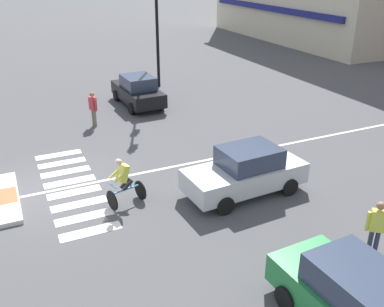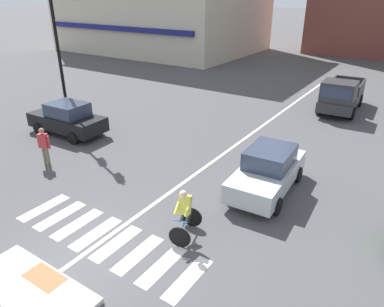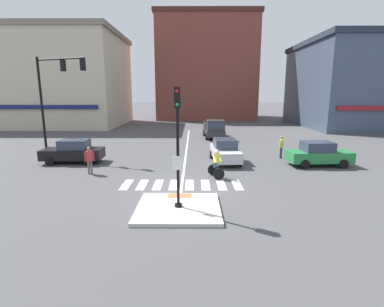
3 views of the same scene
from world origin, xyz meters
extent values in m
plane|color=#474749|center=(0.00, 0.00, 0.00)|extent=(300.00, 300.00, 0.00)
cube|color=beige|center=(0.00, -2.58, 0.07)|extent=(3.48, 3.32, 0.15)
cube|color=#DB5B38|center=(0.00, -1.28, 0.15)|extent=(1.10, 0.60, 0.01)
cylinder|color=black|center=(0.00, -2.58, 0.21)|extent=(0.32, 0.32, 0.12)
cylinder|color=black|center=(0.00, -2.58, 2.24)|extent=(0.12, 0.12, 3.93)
cube|color=white|center=(0.00, -2.66, 2.04)|extent=(0.44, 0.03, 0.56)
cube|color=black|center=(0.00, -2.58, 4.62)|extent=(0.24, 0.28, 0.84)
sphere|color=red|center=(0.00, -2.74, 4.87)|extent=(0.12, 0.12, 0.12)
sphere|color=green|center=(0.00, -2.74, 4.37)|extent=(0.12, 0.12, 0.12)
cube|color=silver|center=(-2.96, 0.81, 0.00)|extent=(0.44, 1.80, 0.01)
cube|color=silver|center=(-2.12, 0.81, 0.00)|extent=(0.44, 1.80, 0.01)
cube|color=silver|center=(-1.27, 0.81, 0.00)|extent=(0.44, 1.80, 0.01)
cube|color=silver|center=(-0.42, 0.81, 0.00)|extent=(0.44, 1.80, 0.01)
cube|color=silver|center=(0.42, 0.81, 0.00)|extent=(0.44, 1.80, 0.01)
cube|color=silver|center=(1.27, 0.81, 0.00)|extent=(0.44, 1.80, 0.01)
cube|color=silver|center=(2.12, 0.81, 0.00)|extent=(0.44, 1.80, 0.01)
cube|color=silver|center=(2.96, 0.81, 0.00)|extent=(0.44, 1.80, 0.01)
cube|color=silver|center=(0.01, 10.00, 0.00)|extent=(0.14, 28.00, 0.01)
cylinder|color=black|center=(-10.91, 8.17, 3.72)|extent=(0.18, 0.18, 7.44)
cylinder|color=black|center=(-8.86, 7.38, 7.19)|extent=(4.14, 1.67, 0.11)
cube|color=black|center=(-8.66, 7.31, 6.74)|extent=(0.35, 0.37, 0.80)
sphere|color=gold|center=(-8.60, 7.47, 6.74)|extent=(0.12, 0.12, 0.12)
cube|color=black|center=(-7.02, 6.68, 6.74)|extent=(0.35, 0.37, 0.80)
sphere|color=gold|center=(-6.95, 6.84, 6.74)|extent=(0.12, 0.12, 0.12)
cube|color=brown|center=(2.94, 44.71, 9.07)|extent=(18.04, 14.59, 18.14)
cube|color=#49241E|center=(2.94, 44.71, 18.49)|extent=(18.58, 15.03, 0.70)
cube|color=beige|center=(-21.39, 31.23, 6.48)|extent=(21.68, 15.67, 12.96)
cube|color=slate|center=(-21.39, 31.23, 13.31)|extent=(22.33, 16.14, 0.70)
cube|color=navy|center=(-21.39, 23.25, 3.10)|extent=(19.51, 0.30, 0.50)
cube|color=#3D4C60|center=(25.43, 29.28, 5.73)|extent=(17.68, 17.45, 11.46)
cube|color=#242D3A|center=(25.43, 29.28, 11.81)|extent=(18.21, 17.97, 0.70)
cube|color=silver|center=(2.86, 6.05, 0.65)|extent=(1.92, 4.19, 0.70)
cube|color=#2D384C|center=(2.86, 6.20, 1.32)|extent=(1.58, 1.98, 0.64)
cylinder|color=black|center=(3.77, 4.83, 0.30)|extent=(0.21, 0.61, 0.60)
cylinder|color=black|center=(2.10, 4.74, 0.30)|extent=(0.21, 0.61, 0.60)
cylinder|color=black|center=(3.63, 7.37, 0.30)|extent=(0.21, 0.61, 0.60)
cylinder|color=black|center=(1.96, 7.28, 0.30)|extent=(0.21, 0.61, 0.60)
cube|color=#237A3D|center=(9.06, 5.06, 0.65)|extent=(4.18, 1.92, 0.70)
cube|color=#2D384C|center=(8.91, 5.06, 1.32)|extent=(1.98, 1.58, 0.64)
cylinder|color=black|center=(10.28, 5.96, 0.30)|extent=(0.61, 0.21, 0.60)
cylinder|color=black|center=(10.37, 4.30, 0.30)|extent=(0.61, 0.21, 0.60)
cylinder|color=black|center=(7.74, 5.83, 0.30)|extent=(0.61, 0.21, 0.60)
cylinder|color=black|center=(7.83, 4.17, 0.30)|extent=(0.61, 0.21, 0.60)
cube|color=black|center=(-7.85, 5.81, 0.65)|extent=(4.17, 1.87, 0.70)
cube|color=#2D384C|center=(-7.70, 5.81, 1.32)|extent=(1.96, 1.56, 0.64)
cylinder|color=black|center=(-9.08, 4.92, 0.30)|extent=(0.61, 0.20, 0.60)
cylinder|color=black|center=(-9.15, 6.59, 0.30)|extent=(0.61, 0.20, 0.60)
cylinder|color=black|center=(-6.54, 5.03, 0.30)|extent=(0.61, 0.20, 0.60)
cylinder|color=black|center=(-6.61, 6.69, 0.30)|extent=(0.61, 0.20, 0.60)
cube|color=#2D2D30|center=(2.83, 17.71, 0.68)|extent=(2.14, 5.19, 0.60)
cube|color=#2D2D30|center=(2.90, 16.11, 1.53)|extent=(1.88, 1.78, 1.10)
cube|color=#2D384C|center=(2.94, 15.28, 1.61)|extent=(1.62, 0.16, 0.60)
cube|color=#2D2D30|center=(3.67, 18.77, 1.28)|extent=(0.25, 2.81, 0.60)
cube|color=#2D2D30|center=(1.89, 18.69, 1.28)|extent=(0.25, 2.81, 0.60)
cube|color=#2D2D30|center=(2.71, 20.21, 1.28)|extent=(1.80, 0.19, 0.60)
cylinder|color=black|center=(3.81, 16.18, 0.38)|extent=(0.28, 0.77, 0.76)
cylinder|color=black|center=(1.99, 16.09, 0.38)|extent=(0.28, 0.77, 0.76)
cylinder|color=black|center=(3.67, 19.16, 0.38)|extent=(0.28, 0.77, 0.76)
cylinder|color=black|center=(1.85, 19.07, 0.38)|extent=(0.28, 0.77, 0.76)
cylinder|color=black|center=(2.06, 1.72, 0.33)|extent=(0.65, 0.20, 0.66)
cylinder|color=black|center=(1.80, 2.74, 0.33)|extent=(0.65, 0.20, 0.66)
cylinder|color=#2370AD|center=(1.93, 2.23, 0.55)|extent=(0.27, 0.88, 0.05)
cylinder|color=#2370AD|center=(1.88, 2.41, 0.73)|extent=(0.04, 0.04, 0.30)
cylinder|color=#2370AD|center=(2.05, 1.77, 0.85)|extent=(0.44, 0.14, 0.04)
cylinder|color=black|center=(2.00, 2.27, 0.73)|extent=(0.21, 0.41, 0.33)
cylinder|color=black|center=(1.85, 2.23, 0.73)|extent=(0.21, 0.41, 0.33)
cube|color=#DBD64C|center=(1.95, 2.15, 1.16)|extent=(0.42, 0.45, 0.60)
sphere|color=beige|center=(1.98, 2.04, 1.57)|extent=(0.22, 0.22, 0.22)
cylinder|color=#DBD64C|center=(2.15, 2.02, 1.16)|extent=(0.19, 0.46, 0.31)
cylinder|color=#DBD64C|center=(1.84, 1.94, 1.16)|extent=(0.19, 0.46, 0.31)
cylinder|color=#6B6051|center=(-5.56, 2.94, 0.41)|extent=(0.12, 0.12, 0.82)
cylinder|color=#6B6051|center=(-5.71, 2.89, 0.41)|extent=(0.12, 0.12, 0.82)
cube|color=#B73338|center=(-5.64, 2.91, 1.12)|extent=(0.42, 0.34, 0.60)
cylinder|color=#B73338|center=(-5.42, 3.00, 1.07)|extent=(0.09, 0.09, 0.56)
cylinder|color=#B73338|center=(-5.85, 2.83, 1.07)|extent=(0.09, 0.09, 0.56)
sphere|color=#936B4C|center=(-5.64, 2.91, 1.56)|extent=(0.22, 0.22, 0.22)
cylinder|color=#2D334C|center=(7.17, 7.32, 0.41)|extent=(0.12, 0.12, 0.82)
cylinder|color=#2D334C|center=(7.27, 7.45, 0.41)|extent=(0.12, 0.12, 0.82)
cube|color=#DBD64C|center=(7.22, 7.39, 1.12)|extent=(0.39, 0.42, 0.60)
cylinder|color=#DBD64C|center=(7.08, 7.20, 1.07)|extent=(0.09, 0.09, 0.56)
cylinder|color=#DBD64C|center=(7.36, 7.57, 1.07)|extent=(0.09, 0.09, 0.56)
sphere|color=#936B4C|center=(7.22, 7.39, 1.56)|extent=(0.22, 0.22, 0.22)
camera|label=1|loc=(13.65, -0.83, 7.24)|focal=39.93mm
camera|label=2|loc=(6.88, -4.90, 6.74)|focal=33.24mm
camera|label=3|loc=(0.64, -13.95, 4.78)|focal=27.01mm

